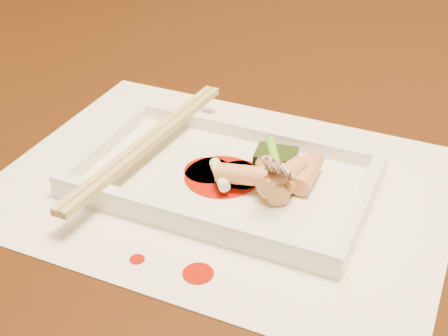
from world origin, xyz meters
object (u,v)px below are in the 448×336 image
at_px(table, 270,173).
at_px(plate_base, 224,181).
at_px(placemat, 224,185).
at_px(chopstick_a, 144,142).
at_px(fork, 311,111).

height_order(table, plate_base, plate_base).
relative_size(table, placemat, 3.50).
distance_m(table, chopstick_a, 0.23).
bearing_deg(chopstick_a, fork, 6.75).
xyz_separation_m(table, plate_base, (0.02, -0.18, 0.11)).
bearing_deg(table, chopstick_a, -109.61).
xyz_separation_m(placemat, plate_base, (0.00, 0.00, 0.00)).
bearing_deg(chopstick_a, table, 70.39).
distance_m(chopstick_a, fork, 0.16).
height_order(plate_base, chopstick_a, chopstick_a).
distance_m(placemat, fork, 0.11).
distance_m(table, plate_base, 0.21).
relative_size(placemat, fork, 2.86).
relative_size(placemat, plate_base, 1.54).
height_order(placemat, chopstick_a, chopstick_a).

